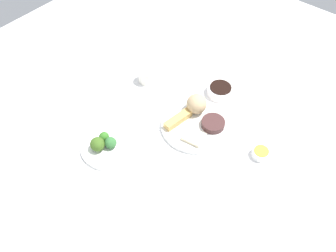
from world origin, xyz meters
The scene contains 15 objects.
tabletop centered at (0.00, 0.00, 0.01)m, with size 2.20×2.20×0.02m, color white.
main_plate centered at (-0.03, 0.03, 0.03)m, with size 0.26×0.26×0.02m, color white.
rice_scoop centered at (-0.09, -0.01, 0.08)m, with size 0.08×0.08×0.08m, color tan.
spring_roll centered at (0.00, -0.03, 0.05)m, with size 0.12×0.03×0.03m, color tan.
crab_rangoon_wonton centered at (0.02, 0.06, 0.04)m, with size 0.06×0.07×0.01m, color beige.
stir_fry_heap centered at (-0.07, 0.08, 0.05)m, with size 0.09×0.09×0.02m, color #422625.
broccoli_plate centered at (0.24, -0.16, 0.03)m, with size 0.21×0.21×0.01m, color white.
broccoli_floret_0 centered at (0.24, -0.18, 0.05)m, with size 0.04×0.04×0.04m, color #347023.
broccoli_floret_1 centered at (0.24, -0.14, 0.06)m, with size 0.04×0.04×0.04m, color #336D34.
broccoli_floret_2 centered at (0.28, -0.17, 0.06)m, with size 0.05×0.05×0.05m, color #3D601F.
soy_sauce_bowl centered at (-0.24, 0.00, 0.04)m, with size 0.11×0.11×0.03m, color white.
soy_sauce_bowl_liquid centered at (-0.24, 0.00, 0.06)m, with size 0.09×0.09×0.00m, color black.
sauce_ramekin_hot_mustard centered at (-0.08, 0.28, 0.03)m, with size 0.06×0.06×0.03m, color white.
sauce_ramekin_hot_mustard_liquid centered at (-0.08, 0.28, 0.05)m, with size 0.05×0.05×0.00m, color yellow.
teacup centered at (-0.10, -0.28, 0.05)m, with size 0.07×0.07×0.06m, color white.
Camera 1 is at (0.64, 0.45, 1.01)m, focal length 35.42 mm.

